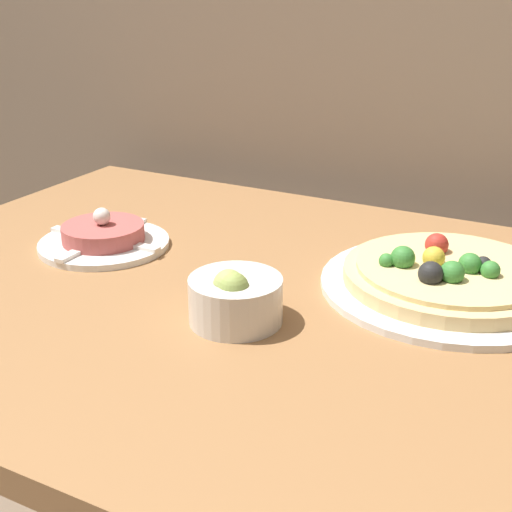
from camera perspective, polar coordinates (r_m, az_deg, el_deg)
dining_table at (r=1.04m, az=-2.20°, el=-8.02°), size 1.09×0.85×0.77m
pizza_plate at (r=1.00m, az=15.22°, el=-1.67°), size 0.35×0.35×0.06m
tartare_plate at (r=1.14m, az=-12.09°, el=1.45°), size 0.21×0.21×0.06m
small_bowl at (r=0.87m, az=-1.70°, el=-3.38°), size 0.12×0.12×0.07m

